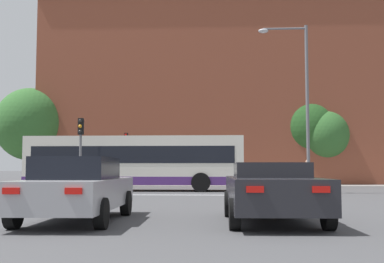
% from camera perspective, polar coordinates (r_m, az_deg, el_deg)
% --- Properties ---
extents(stop_line_strip, '(8.56, 0.30, 0.01)m').
position_cam_1_polar(stop_line_strip, '(22.25, 0.46, -7.53)').
color(stop_line_strip, silver).
rests_on(stop_line_strip, ground_plane).
extents(far_pavement, '(69.51, 2.50, 0.01)m').
position_cam_1_polar(far_pavement, '(34.85, 1.43, -6.39)').
color(far_pavement, gray).
rests_on(far_pavement, ground_plane).
extents(brick_civic_building, '(34.07, 11.32, 22.45)m').
position_cam_1_polar(brick_civic_building, '(43.20, 6.17, 5.24)').
color(brick_civic_building, brown).
rests_on(brick_civic_building, ground_plane).
extents(car_saloon_left, '(2.09, 4.79, 1.49)m').
position_cam_1_polar(car_saloon_left, '(11.58, -13.47, -6.57)').
color(car_saloon_left, '#9E9EA3').
rests_on(car_saloon_left, ground_plane).
extents(car_roadster_right, '(2.14, 4.39, 1.36)m').
position_cam_1_polar(car_roadster_right, '(11.16, 9.49, -7.01)').
color(car_roadster_right, '#232328').
rests_on(car_roadster_right, ground_plane).
extents(bus_crossing_lead, '(11.72, 2.74, 2.94)m').
position_cam_1_polar(bus_crossing_lead, '(26.60, -6.69, -3.60)').
color(bus_crossing_lead, silver).
rests_on(bus_crossing_lead, ground_plane).
extents(traffic_light_far_left, '(0.26, 0.31, 3.77)m').
position_cam_1_polar(traffic_light_far_left, '(34.88, -7.84, -2.15)').
color(traffic_light_far_left, slate).
rests_on(traffic_light_far_left, ground_plane).
extents(traffic_light_near_left, '(0.26, 0.31, 3.67)m').
position_cam_1_polar(traffic_light_near_left, '(24.03, -13.08, -1.25)').
color(traffic_light_near_left, slate).
rests_on(traffic_light_near_left, ground_plane).
extents(street_lamp_junction, '(2.46, 0.36, 8.36)m').
position_cam_1_polar(street_lamp_junction, '(24.49, 12.60, 4.72)').
color(street_lamp_junction, slate).
rests_on(street_lamp_junction, ground_plane).
extents(pedestrian_waiting, '(0.46, 0.40, 1.81)m').
position_cam_1_polar(pedestrian_waiting, '(35.08, 13.52, -4.51)').
color(pedestrian_waiting, brown).
rests_on(pedestrian_waiting, ground_plane).
extents(tree_by_building, '(4.07, 4.07, 5.95)m').
position_cam_1_polar(tree_by_building, '(39.20, 15.39, -0.45)').
color(tree_by_building, '#4C3823').
rests_on(tree_by_building, ground_plane).
extents(tree_kerbside, '(5.56, 5.56, 7.70)m').
position_cam_1_polar(tree_kerbside, '(40.99, -18.65, 0.82)').
color(tree_kerbside, '#4C3823').
rests_on(tree_kerbside, ground_plane).
extents(tree_distant, '(5.34, 5.34, 7.22)m').
position_cam_1_polar(tree_distant, '(39.95, 13.50, 0.32)').
color(tree_distant, '#4C3823').
rests_on(tree_distant, ground_plane).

